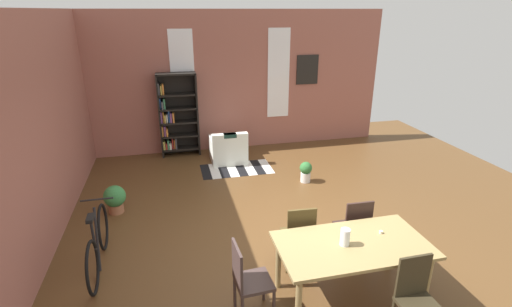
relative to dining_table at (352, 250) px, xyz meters
The scene contains 19 objects.
ground_plane 1.58m from the dining_table, 106.84° to the left, with size 11.14×11.14×0.00m, color brown.
back_wall_brick 5.81m from the dining_table, 94.14° to the left, with size 7.64×0.12×3.33m, color #9F5D50.
left_wall_brick 4.15m from the dining_table, 160.21° to the left, with size 0.12×9.57×3.33m, color #9F5D50.
window_pane_0 5.97m from the dining_table, 105.60° to the left, with size 0.55×0.02×2.16m, color white.
window_pane_1 5.80m from the dining_table, 82.44° to the left, with size 0.55×0.02×2.16m, color white.
dining_table is the anchor object (origin of this frame).
vase_on_table 0.22m from the dining_table, behind, with size 0.11×0.11×0.21m, color silver.
tealight_candle_0 0.46m from the dining_table, 15.67° to the left, with size 0.04×0.04×0.03m, color silver.
dining_chair_head_left 1.27m from the dining_table, behind, with size 0.42×0.42×0.95m.
dining_chair_near_right 0.82m from the dining_table, 60.51° to the right, with size 0.40×0.40×0.95m.
dining_chair_far_right 0.82m from the dining_table, 60.59° to the left, with size 0.41×0.41×0.95m.
dining_chair_far_left 0.83m from the dining_table, 119.84° to the left, with size 0.43×0.43×0.95m.
bookshelf_tall 5.75m from the dining_table, 108.33° to the left, with size 0.91×0.33×1.97m.
armchair_white 4.82m from the dining_table, 98.26° to the left, with size 0.80×0.81×0.75m.
bicycle_second 3.33m from the dining_table, 156.13° to the left, with size 0.44×1.65×0.89m.
potted_plant_by_shelf 3.36m from the dining_table, 78.64° to the left, with size 0.25×0.25×0.43m.
potted_plant_corner 4.14m from the dining_table, 136.45° to the left, with size 0.37×0.37×0.50m.
striped_rug 4.32m from the dining_table, 98.10° to the left, with size 1.55×0.84×0.01m.
framed_picture 5.96m from the dining_table, 75.14° to the left, with size 0.56×0.03×0.72m, color black.
Camera 1 is at (-1.53, -4.70, 3.30)m, focal length 26.43 mm.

